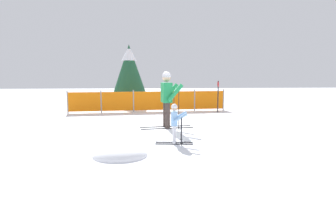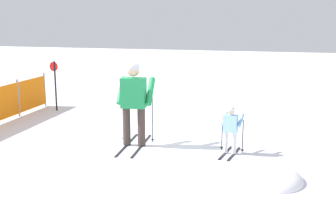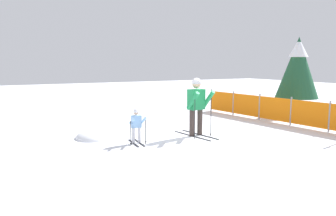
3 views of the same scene
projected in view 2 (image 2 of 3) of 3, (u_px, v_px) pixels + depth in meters
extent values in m
plane|color=white|center=(143.00, 143.00, 9.40)|extent=(60.00, 60.00, 0.00)
cube|color=black|center=(127.00, 145.00, 9.24)|extent=(1.74, 0.26, 0.02)
cube|color=black|center=(142.00, 145.00, 9.19)|extent=(1.74, 0.26, 0.02)
cylinder|color=#3F332D|center=(127.00, 126.00, 9.16)|extent=(0.17, 0.17, 0.83)
cylinder|color=#3F332D|center=(141.00, 127.00, 9.10)|extent=(0.17, 0.17, 0.83)
cube|color=#1E8C4C|center=(133.00, 93.00, 8.98)|extent=(0.36, 0.55, 0.65)
cylinder|color=#1E8C4C|center=(122.00, 90.00, 9.24)|extent=(0.54, 0.19, 0.59)
cylinder|color=#1E8C4C|center=(150.00, 91.00, 9.13)|extent=(0.54, 0.19, 0.59)
sphere|color=#D8AD8C|center=(133.00, 70.00, 8.88)|extent=(0.28, 0.28, 0.28)
sphere|color=silver|center=(133.00, 68.00, 8.87)|extent=(0.29, 0.29, 0.29)
cylinder|color=black|center=(123.00, 113.00, 9.46)|extent=(0.02, 0.02, 1.29)
cylinder|color=black|center=(124.00, 138.00, 9.58)|extent=(0.07, 0.07, 0.01)
cylinder|color=black|center=(152.00, 114.00, 9.35)|extent=(0.02, 0.02, 1.29)
cylinder|color=black|center=(153.00, 140.00, 9.47)|extent=(0.07, 0.07, 0.01)
cube|color=black|center=(225.00, 153.00, 8.67)|extent=(0.95, 0.15, 0.02)
cube|color=black|center=(234.00, 154.00, 8.60)|extent=(0.95, 0.15, 0.02)
cylinder|color=silver|center=(226.00, 142.00, 8.62)|extent=(0.09, 0.09, 0.45)
cylinder|color=silver|center=(234.00, 143.00, 8.55)|extent=(0.09, 0.09, 0.45)
cube|color=#8CBFF2|center=(230.00, 123.00, 8.51)|extent=(0.19, 0.30, 0.35)
cylinder|color=#8CBFF2|center=(224.00, 119.00, 8.71)|extent=(0.35, 0.11, 0.24)
cylinder|color=#8CBFF2|center=(241.00, 120.00, 8.57)|extent=(0.35, 0.11, 0.24)
sphere|color=#D8AD8C|center=(231.00, 111.00, 8.45)|extent=(0.15, 0.15, 0.15)
sphere|color=white|center=(231.00, 109.00, 8.45)|extent=(0.16, 0.16, 0.16)
cylinder|color=black|center=(222.00, 134.00, 8.81)|extent=(0.02, 0.02, 0.70)
cylinder|color=black|center=(222.00, 147.00, 8.87)|extent=(0.07, 0.07, 0.01)
cylinder|color=black|center=(243.00, 136.00, 8.64)|extent=(0.02, 0.02, 0.70)
cylinder|color=black|center=(242.00, 150.00, 8.70)|extent=(0.07, 0.07, 0.01)
cylinder|color=gray|center=(18.00, 98.00, 11.95)|extent=(0.06, 0.06, 1.07)
cylinder|color=gray|center=(45.00, 90.00, 13.39)|extent=(0.06, 0.06, 1.07)
cube|color=orange|center=(3.00, 103.00, 11.23)|extent=(1.50, 0.15, 0.90)
cube|color=orange|center=(32.00, 94.00, 12.67)|extent=(1.50, 0.15, 0.90)
cylinder|color=black|center=(56.00, 86.00, 12.69)|extent=(0.05, 0.05, 1.50)
cylinder|color=red|center=(54.00, 67.00, 12.58)|extent=(0.04, 0.28, 0.28)
ellipsoid|color=white|center=(273.00, 181.00, 7.18)|extent=(1.18, 1.00, 0.47)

